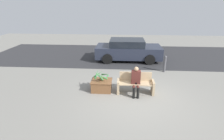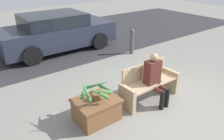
{
  "view_description": "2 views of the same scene",
  "coord_description": "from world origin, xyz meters",
  "px_view_note": "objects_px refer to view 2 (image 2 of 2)",
  "views": [
    {
      "loc": [
        -0.56,
        -6.13,
        3.5
      ],
      "look_at": [
        -1.03,
        0.85,
        0.84
      ],
      "focal_mm": 28.0,
      "sensor_mm": 36.0,
      "label": 1
    },
    {
      "loc": [
        -3.42,
        -2.57,
        2.84
      ],
      "look_at": [
        -0.91,
        0.73,
        0.9
      ],
      "focal_mm": 35.0,
      "sensor_mm": 36.0,
      "label": 2
    }
  ],
  "objects_px": {
    "planter_box": "(96,109)",
    "bollard_post": "(132,41)",
    "bench": "(149,83)",
    "potted_plant": "(96,91)",
    "person_seated": "(155,77)",
    "parked_car": "(56,32)"
  },
  "relations": [
    {
      "from": "planter_box",
      "to": "bollard_post",
      "type": "height_order",
      "value": "bollard_post"
    },
    {
      "from": "bench",
      "to": "potted_plant",
      "type": "xyz_separation_m",
      "value": [
        -1.42,
        0.06,
        0.28
      ]
    },
    {
      "from": "bench",
      "to": "person_seated",
      "type": "xyz_separation_m",
      "value": [
        -0.01,
        -0.18,
        0.23
      ]
    },
    {
      "from": "person_seated",
      "to": "potted_plant",
      "type": "relative_size",
      "value": 1.68
    },
    {
      "from": "bench",
      "to": "person_seated",
      "type": "height_order",
      "value": "person_seated"
    },
    {
      "from": "person_seated",
      "to": "planter_box",
      "type": "height_order",
      "value": "person_seated"
    },
    {
      "from": "person_seated",
      "to": "bollard_post",
      "type": "distance_m",
      "value": 3.19
    },
    {
      "from": "bench",
      "to": "bollard_post",
      "type": "bearing_deg",
      "value": 55.58
    },
    {
      "from": "bench",
      "to": "parked_car",
      "type": "distance_m",
      "value": 4.54
    },
    {
      "from": "person_seated",
      "to": "parked_car",
      "type": "height_order",
      "value": "parked_car"
    },
    {
      "from": "bench",
      "to": "bollard_post",
      "type": "height_order",
      "value": "bollard_post"
    },
    {
      "from": "person_seated",
      "to": "bollard_post",
      "type": "xyz_separation_m",
      "value": [
        1.72,
        2.68,
        -0.16
      ]
    },
    {
      "from": "planter_box",
      "to": "parked_car",
      "type": "xyz_separation_m",
      "value": [
        1.19,
        4.46,
        0.43
      ]
    },
    {
      "from": "person_seated",
      "to": "parked_car",
      "type": "relative_size",
      "value": 0.28
    },
    {
      "from": "bollard_post",
      "to": "bench",
      "type": "bearing_deg",
      "value": -124.42
    },
    {
      "from": "bench",
      "to": "parked_car",
      "type": "bearing_deg",
      "value": 92.98
    },
    {
      "from": "parked_car",
      "to": "bollard_post",
      "type": "bearing_deg",
      "value": -46.1
    },
    {
      "from": "planter_box",
      "to": "potted_plant",
      "type": "bearing_deg",
      "value": -56.01
    },
    {
      "from": "planter_box",
      "to": "potted_plant",
      "type": "distance_m",
      "value": 0.43
    },
    {
      "from": "planter_box",
      "to": "parked_car",
      "type": "height_order",
      "value": "parked_car"
    },
    {
      "from": "potted_plant",
      "to": "parked_car",
      "type": "relative_size",
      "value": 0.17
    },
    {
      "from": "potted_plant",
      "to": "parked_car",
      "type": "distance_m",
      "value": 4.62
    }
  ]
}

